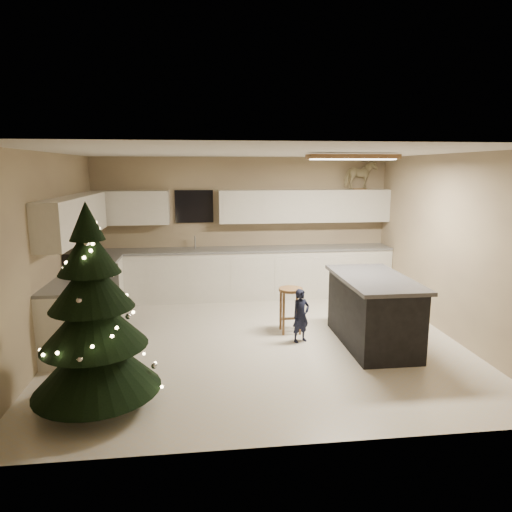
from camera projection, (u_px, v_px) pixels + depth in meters
name	position (u px, v px, depth m)	size (l,w,h in m)	color
ground_plane	(259.00, 340.00, 6.44)	(5.50, 5.50, 0.00)	beige
room_shell	(261.00, 217.00, 6.12)	(5.52, 5.02, 2.61)	tan
cabinetry	(194.00, 265.00, 7.80)	(5.50, 3.20, 2.00)	silver
island	(373.00, 310.00, 6.24)	(0.90, 1.70, 0.95)	black
bar_stool	(291.00, 299.00, 6.69)	(0.35, 0.35, 0.67)	brown
christmas_tree	(94.00, 326.00, 4.51)	(1.31, 1.26, 2.09)	#3F2816
toddler	(301.00, 316.00, 6.34)	(0.28, 0.18, 0.76)	black
rocking_horse	(360.00, 175.00, 8.54)	(0.65, 0.41, 0.52)	brown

